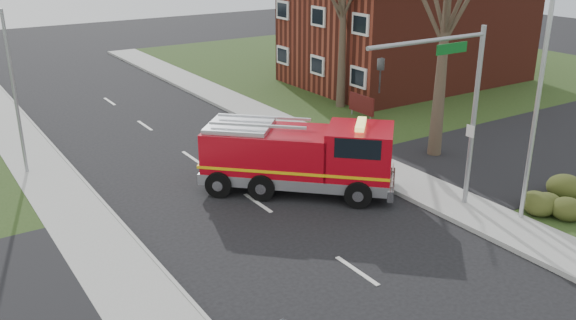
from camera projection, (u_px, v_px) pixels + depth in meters
ground at (357, 271)px, 18.76m from camera, size 120.00×120.00×0.00m
sidewalk_right at (491, 220)px, 21.91m from camera, size 2.40×80.00×0.15m
brick_building at (408, 29)px, 41.33m from camera, size 15.40×10.40×7.25m
health_center_sign at (361, 104)px, 33.63m from camera, size 0.12×2.00×1.40m
hedge_corner at (565, 199)px, 22.39m from camera, size 2.80×2.00×0.90m
traffic_signal_mast at (452, 90)px, 20.96m from camera, size 5.29×0.18×6.80m
streetlight_pole at (537, 99)px, 20.43m from camera, size 1.48×0.16×8.40m
utility_pole_far at (15, 96)px, 25.02m from camera, size 0.14×0.14×7.00m
fire_engine at (300, 159)px, 24.18m from camera, size 7.13×6.98×3.00m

